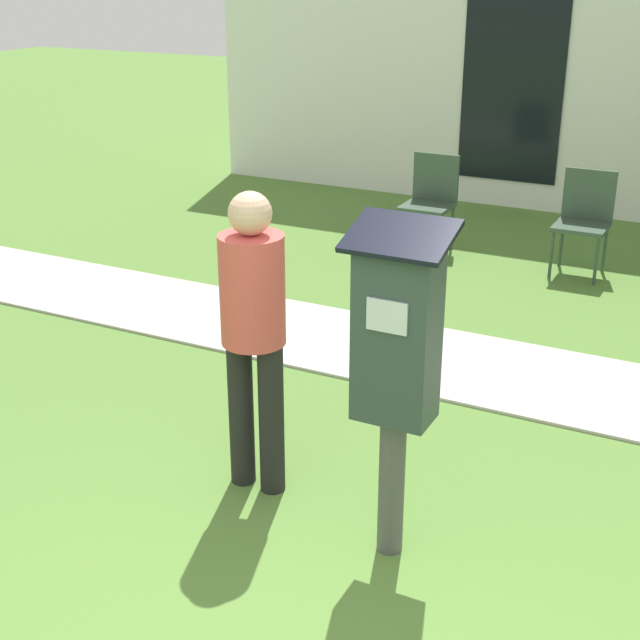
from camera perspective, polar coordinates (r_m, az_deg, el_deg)
sidewalk at (r=6.04m, az=13.09°, el=-3.63°), size 12.00×1.10×0.02m
parking_meter at (r=3.83m, az=4.90°, el=-2.01°), size 0.44×0.31×1.59m
person_standing at (r=4.37m, az=-4.29°, el=-0.10°), size 0.32×0.32×1.58m
outdoor_chair_left at (r=8.45m, az=7.12°, el=7.94°), size 0.44×0.44×0.90m
outdoor_chair_middle at (r=8.08m, az=16.57°, el=6.52°), size 0.44×0.44×0.90m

